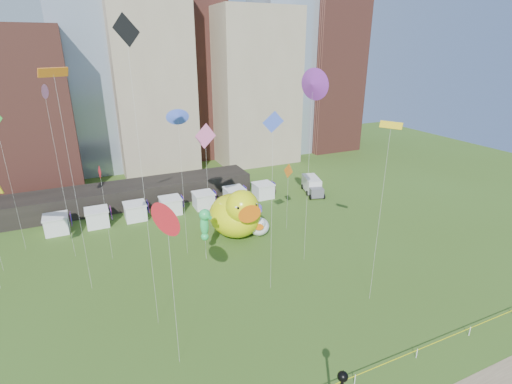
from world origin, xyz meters
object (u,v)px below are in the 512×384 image
big_duck (236,213)px  small_duck (259,226)px  seahorse_green (205,222)px  box_truck (312,185)px  seahorse_purple (257,214)px

big_duck → small_duck: (2.65, -1.00, -1.84)m
big_duck → seahorse_green: bearing=-144.3°
box_truck → seahorse_green: bearing=-133.6°
seahorse_purple → box_truck: 18.54m
box_truck → big_duck: bearing=-135.6°
seahorse_purple → big_duck: bearing=142.9°
small_duck → seahorse_green: bearing=-135.2°
small_duck → seahorse_purple: (-0.46, -0.49, 1.94)m
seahorse_green → big_duck: bearing=16.2°
big_duck → seahorse_green: (-5.38, -3.93, 1.51)m
seahorse_green → small_duck: bearing=0.1°
big_duck → box_truck: 19.61m
big_duck → box_truck: (17.24, 9.17, -1.83)m
small_duck → seahorse_green: seahorse_green is taller
small_duck → seahorse_purple: seahorse_purple is taller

